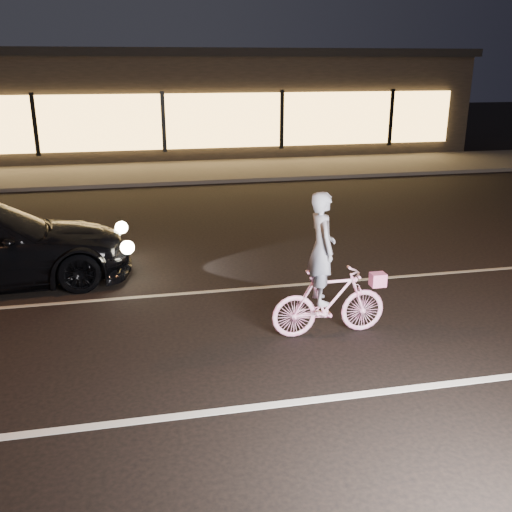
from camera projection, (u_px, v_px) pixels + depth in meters
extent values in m
plane|color=black|center=(228.00, 346.00, 7.78)|extent=(90.00, 90.00, 0.00)
cube|color=silver|center=(249.00, 408.00, 6.39)|extent=(60.00, 0.12, 0.01)
cube|color=gray|center=(209.00, 292.00, 9.63)|extent=(60.00, 0.10, 0.01)
cube|color=#383533|center=(169.00, 172.00, 19.81)|extent=(30.00, 4.00, 0.12)
cube|color=black|center=(158.00, 103.00, 24.75)|extent=(25.00, 8.00, 4.00)
cube|color=black|center=(155.00, 53.00, 24.09)|extent=(25.40, 8.40, 0.30)
cube|color=#FFBA59|center=(163.00, 122.00, 21.07)|extent=(23.00, 0.15, 2.00)
cube|color=black|center=(35.00, 125.00, 20.13)|extent=(0.15, 0.08, 2.20)
cube|color=black|center=(163.00, 122.00, 21.00)|extent=(0.15, 0.08, 2.20)
cube|color=black|center=(282.00, 120.00, 21.87)|extent=(0.15, 0.08, 2.20)
cube|color=black|center=(391.00, 117.00, 22.74)|extent=(0.15, 0.08, 2.20)
imported|color=#FF42A2|center=(329.00, 302.00, 7.98)|extent=(1.65, 0.47, 0.99)
imported|color=silver|center=(322.00, 248.00, 7.69)|extent=(0.37, 0.57, 1.56)
cube|color=#E755A3|center=(378.00, 280.00, 8.03)|extent=(0.21, 0.17, 0.19)
sphere|color=#FFF2BF|center=(121.00, 227.00, 10.99)|extent=(0.24, 0.24, 0.24)
sphere|color=#FFF2BF|center=(127.00, 247.00, 9.80)|extent=(0.24, 0.24, 0.24)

